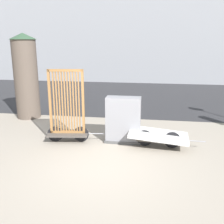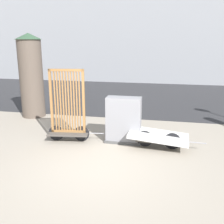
{
  "view_description": "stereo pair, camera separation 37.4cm",
  "coord_description": "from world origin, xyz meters",
  "px_view_note": "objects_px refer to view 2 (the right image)",
  "views": [
    {
      "loc": [
        1.11,
        -5.64,
        2.96
      ],
      "look_at": [
        0.0,
        1.54,
        0.99
      ],
      "focal_mm": 42.0,
      "sensor_mm": 36.0,
      "label": 1
    },
    {
      "loc": [
        1.48,
        -5.57,
        2.96
      ],
      "look_at": [
        0.0,
        1.54,
        0.99
      ],
      "focal_mm": 42.0,
      "sensor_mm": 36.0,
      "label": 2
    }
  ],
  "objects_px": {
    "utility_cabinet": "(124,121)",
    "bike_cart_with_mattress": "(158,137)",
    "bike_cart_with_bedframe": "(68,115)",
    "advertising_column": "(31,75)"
  },
  "relations": [
    {
      "from": "bike_cart_with_bedframe",
      "to": "utility_cabinet",
      "type": "height_order",
      "value": "bike_cart_with_bedframe"
    },
    {
      "from": "bike_cart_with_bedframe",
      "to": "advertising_column",
      "type": "height_order",
      "value": "advertising_column"
    },
    {
      "from": "advertising_column",
      "to": "utility_cabinet",
      "type": "bearing_deg",
      "value": -27.34
    },
    {
      "from": "bike_cart_with_mattress",
      "to": "advertising_column",
      "type": "distance_m",
      "value": 5.75
    },
    {
      "from": "bike_cart_with_mattress",
      "to": "advertising_column",
      "type": "height_order",
      "value": "advertising_column"
    },
    {
      "from": "bike_cart_with_mattress",
      "to": "utility_cabinet",
      "type": "relative_size",
      "value": 1.56
    },
    {
      "from": "utility_cabinet",
      "to": "bike_cart_with_bedframe",
      "type": "bearing_deg",
      "value": -171.72
    },
    {
      "from": "utility_cabinet",
      "to": "advertising_column",
      "type": "xyz_separation_m",
      "value": [
        -4.04,
        2.09,
        1.01
      ]
    },
    {
      "from": "utility_cabinet",
      "to": "bike_cart_with_mattress",
      "type": "bearing_deg",
      "value": -12.89
    },
    {
      "from": "bike_cart_with_bedframe",
      "to": "advertising_column",
      "type": "relative_size",
      "value": 0.67
    }
  ]
}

